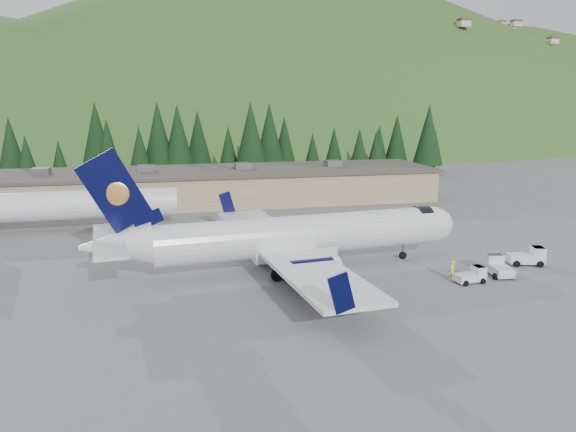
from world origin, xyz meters
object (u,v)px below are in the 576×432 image
Objects in this scene: terminal_building at (212,186)px; airliner at (292,237)px; baggage_tug_c at (498,267)px; second_airliner at (61,205)px; ramp_worker at (452,270)px; baggage_tug_a at (472,275)px; baggage_tug_b at (529,257)px.

airliner is at bearing -84.09° from terminal_building.
airliner reaches higher than baggage_tug_c.
baggage_tug_c is at bearing -33.35° from second_airliner.
baggage_tug_c is 49.20m from terminal_building.
ramp_worker is at bearing -36.90° from second_airliner.
second_airliner is 9.65× the size of baggage_tug_a.
second_airliner is at bearing 136.42° from baggage_tug_a.
baggage_tug_a is 49.06m from terminal_building.
second_airliner is 7.99× the size of baggage_tug_c.
baggage_tug_b is 49.75m from terminal_building.
baggage_tug_a is 9.18m from baggage_tug_b.
airliner is 38.32m from terminal_building.
baggage_tug_c is at bearing 16.22° from baggage_tug_a.
baggage_tug_b is at bearing -28.49° from second_airliner.
ramp_worker is at bearing -29.54° from airliner.
baggage_tug_a is at bearing -140.70° from baggage_tug_b.
baggage_tug_b is 10.04m from ramp_worker.
second_airliner is 25.55m from terminal_building.
ramp_worker is at bearing 131.92° from baggage_tug_a.
baggage_tug_c is 0.05× the size of terminal_building.
baggage_tug_c is (3.50, 1.47, 0.13)m from baggage_tug_a.
baggage_tug_b is 5.39m from baggage_tug_c.
terminal_building reaches higher than baggage_tug_a.
airliner is at bearing -42.82° from second_airliner.
baggage_tug_b is at bearing -14.21° from airliner.
baggage_tug_b reaches higher than baggage_tug_c.
baggage_tug_b is (8.41, 3.68, 0.16)m from baggage_tug_a.
baggage_tug_a is 1.63× the size of ramp_worker.
baggage_tug_c is at bearing 151.14° from ramp_worker.
airliner reaches higher than second_airliner.
baggage_tug_b is (23.29, -3.48, -2.43)m from airliner.
baggage_tug_c is at bearing -22.91° from airliner.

